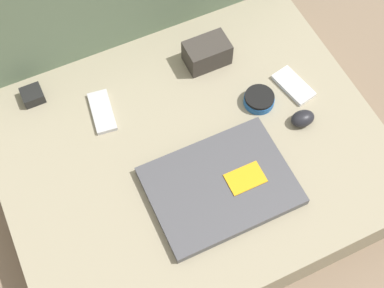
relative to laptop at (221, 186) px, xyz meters
The scene contains 9 objects.
ground_plane 0.20m from the laptop, 96.98° to the left, with size 8.00×8.00×0.00m, color #7A6651.
couch_seat 0.15m from the laptop, 96.98° to the left, with size 0.95×0.76×0.14m.
laptop is the anchor object (origin of this frame).
computer_mouse 0.28m from the laptop, 15.66° to the left, with size 0.07×0.05×0.04m.
speaker_puck 0.27m from the laptop, 41.36° to the left, with size 0.08×0.08×0.03m.
phone_silver 0.37m from the laptop, 119.71° to the left, with size 0.07×0.13×0.01m.
phone_black 0.36m from the laptop, 30.40° to the left, with size 0.08×0.12×0.01m.
camera_pouch 0.38m from the laptop, 69.09° to the left, with size 0.12×0.08×0.07m.
charger_brick 0.55m from the laptop, 127.01° to the left, with size 0.05×0.05×0.03m.
Camera 1 is at (-0.27, -0.57, 1.32)m, focal length 50.00 mm.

